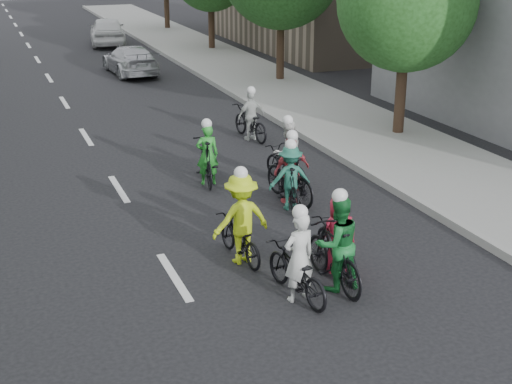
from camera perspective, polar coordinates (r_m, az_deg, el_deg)
ground at (r=12.95m, az=-6.57°, el=-6.76°), size 120.00×120.00×0.00m
sidewalk_right at (r=24.51m, az=5.42°, el=6.42°), size 4.00×80.00×0.15m
curb_right at (r=23.71m, az=1.18°, el=6.07°), size 0.18×80.00×0.18m
tree_r_0 at (r=21.37m, az=11.99°, el=14.67°), size 4.00×4.00×5.97m
cyclist_0 at (r=11.96m, az=3.29°, el=-6.07°), size 0.85×1.82×1.71m
cyclist_1 at (r=12.31m, az=6.39°, el=-4.65°), size 0.83×1.89×1.83m
cyclist_2 at (r=13.19m, az=-1.25°, el=-2.73°), size 1.18×1.65×1.87m
cyclist_3 at (r=16.16m, az=2.76°, el=1.38°), size 0.97×1.95×1.72m
cyclist_4 at (r=13.00m, az=6.49°, el=-3.95°), size 0.73×1.74×1.59m
cyclist_5 at (r=17.44m, az=-3.98°, el=2.66°), size 0.87×1.94×1.64m
cyclist_6 at (r=17.40m, az=2.44°, el=2.63°), size 0.89×1.76×1.73m
cyclist_7 at (r=15.79m, az=2.67°, el=0.85°), size 1.01×1.74×1.61m
cyclist_8 at (r=21.22m, az=-0.45°, el=5.74°), size 0.90×1.97×1.61m
follow_car_lead at (r=31.85m, az=-10.03°, el=10.35°), size 1.93×4.33×1.23m
follow_car_trail at (r=40.70m, az=-11.80°, el=12.51°), size 2.43×4.72×1.54m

